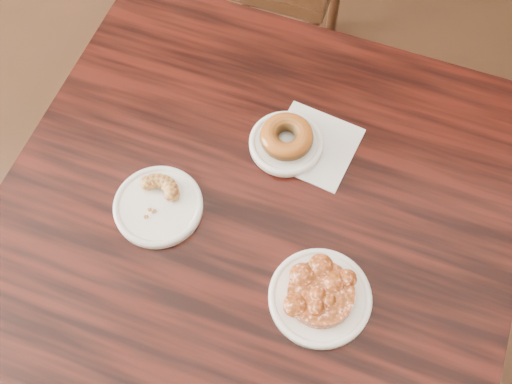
# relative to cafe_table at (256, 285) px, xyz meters

# --- Properties ---
(floor) EXTENTS (5.00, 5.00, 0.00)m
(floor) POSITION_rel_cafe_table_xyz_m (-0.19, -0.16, -0.38)
(floor) COLOR black
(floor) RESTS_ON ground
(room_walls) EXTENTS (5.02, 5.02, 2.80)m
(room_walls) POSITION_rel_cafe_table_xyz_m (-0.19, -0.16, 1.02)
(room_walls) COLOR tan
(room_walls) RESTS_ON floor
(cafe_table) EXTENTS (1.14, 1.14, 0.75)m
(cafe_table) POSITION_rel_cafe_table_xyz_m (0.00, 0.00, 0.00)
(cafe_table) COLOR black
(cafe_table) RESTS_ON floor
(napkin) EXTENTS (0.20, 0.20, 0.00)m
(napkin) POSITION_rel_cafe_table_xyz_m (0.09, 0.17, 0.38)
(napkin) COLOR silver
(napkin) RESTS_ON cafe_table
(plate_donut) EXTENTS (0.14, 0.14, 0.01)m
(plate_donut) POSITION_rel_cafe_table_xyz_m (0.04, 0.16, 0.38)
(plate_donut) COLOR white
(plate_donut) RESTS_ON napkin
(plate_cruller) EXTENTS (0.16, 0.16, 0.01)m
(plate_cruller) POSITION_rel_cafe_table_xyz_m (-0.18, -0.00, 0.38)
(plate_cruller) COLOR white
(plate_cruller) RESTS_ON cafe_table
(plate_fritter) EXTENTS (0.18, 0.18, 0.01)m
(plate_fritter) POSITION_rel_cafe_table_xyz_m (0.13, -0.14, 0.38)
(plate_fritter) COLOR white
(plate_fritter) RESTS_ON cafe_table
(glazed_donut) EXTENTS (0.10, 0.10, 0.04)m
(glazed_donut) POSITION_rel_cafe_table_xyz_m (0.04, 0.16, 0.41)
(glazed_donut) COLOR #913E15
(glazed_donut) RESTS_ON plate_donut
(apple_fritter) EXTENTS (0.15, 0.15, 0.04)m
(apple_fritter) POSITION_rel_cafe_table_xyz_m (0.13, -0.14, 0.41)
(apple_fritter) COLOR #4D2108
(apple_fritter) RESTS_ON plate_fritter
(cruller_fragment) EXTENTS (0.10, 0.10, 0.03)m
(cruller_fragment) POSITION_rel_cafe_table_xyz_m (-0.18, -0.00, 0.40)
(cruller_fragment) COLOR #5B2912
(cruller_fragment) RESTS_ON plate_cruller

